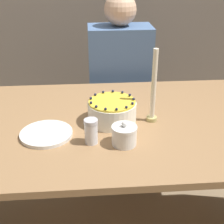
% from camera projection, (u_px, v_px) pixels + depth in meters
% --- Properties ---
extents(dining_table, '(1.60, 0.94, 0.72)m').
position_uv_depth(dining_table, '(103.00, 139.00, 1.49)').
color(dining_table, '#936D47').
rests_on(dining_table, ground_plane).
extents(cake, '(0.22, 0.22, 0.12)m').
position_uv_depth(cake, '(112.00, 111.00, 1.42)').
color(cake, white).
rests_on(cake, dining_table).
extents(sugar_bowl, '(0.10, 0.10, 0.10)m').
position_uv_depth(sugar_bowl, '(124.00, 135.00, 1.25)').
color(sugar_bowl, white).
rests_on(sugar_bowl, dining_table).
extents(sugar_shaker, '(0.06, 0.06, 0.11)m').
position_uv_depth(sugar_shaker, '(91.00, 131.00, 1.25)').
color(sugar_shaker, white).
rests_on(sugar_shaker, dining_table).
extents(plate_stack, '(0.22, 0.22, 0.02)m').
position_uv_depth(plate_stack, '(46.00, 134.00, 1.32)').
color(plate_stack, white).
rests_on(plate_stack, dining_table).
extents(candle, '(0.05, 0.05, 0.34)m').
position_uv_depth(candle, '(153.00, 92.00, 1.38)').
color(candle, tan).
rests_on(candle, dining_table).
extents(person_man_blue_shirt, '(0.40, 0.34, 1.22)m').
position_uv_depth(person_man_blue_shirt, '(119.00, 99.00, 2.14)').
color(person_man_blue_shirt, '#2D2D38').
rests_on(person_man_blue_shirt, ground_plane).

